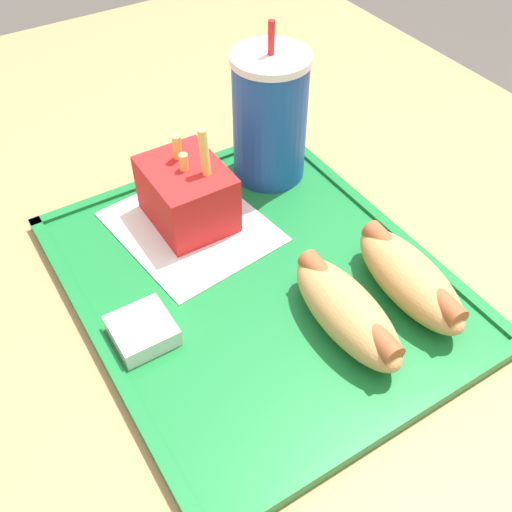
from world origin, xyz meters
TOP-DOWN VIEW (x-y plane):
  - dining_table at (0.00, 0.00)m, footprint 1.43×0.99m
  - food_tray at (-0.03, -0.01)m, footprint 0.40×0.33m
  - paper_napkin at (-0.13, -0.03)m, footprint 0.18×0.16m
  - soda_cup at (-0.16, 0.09)m, footprint 0.09×0.09m
  - hot_dog_far at (0.07, 0.10)m, footprint 0.14×0.06m
  - hot_dog_near at (0.07, 0.03)m, footprint 0.14×0.06m
  - fries_carton at (-0.14, -0.02)m, footprint 0.10×0.08m
  - sauce_cup_mayo at (-0.02, -0.13)m, footprint 0.05×0.05m

SIDE VIEW (x-z plane):
  - dining_table at x=0.00m, z-range 0.00..0.72m
  - food_tray at x=-0.03m, z-range 0.72..0.74m
  - paper_napkin at x=-0.13m, z-range 0.73..0.74m
  - sauce_cup_mayo at x=-0.02m, z-range 0.73..0.75m
  - hot_dog_near at x=0.07m, z-range 0.73..0.78m
  - hot_dog_far at x=0.07m, z-range 0.73..0.78m
  - fries_carton at x=-0.14m, z-range 0.71..0.83m
  - soda_cup at x=-0.16m, z-range 0.72..0.90m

